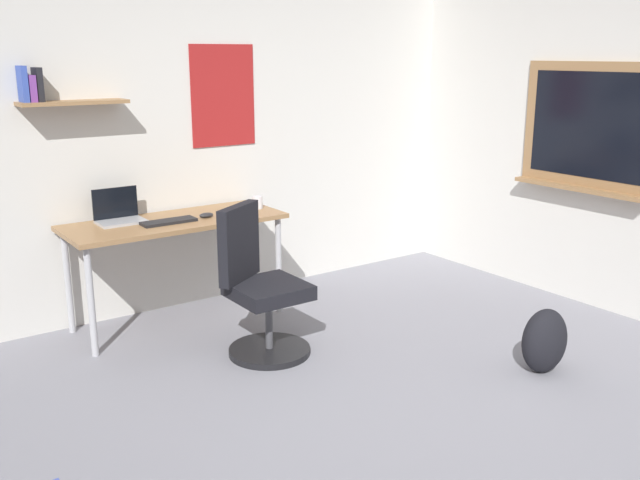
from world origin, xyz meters
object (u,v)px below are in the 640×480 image
(laptop, at_px, (119,214))
(keyboard, at_px, (169,222))
(coffee_mug, at_px, (257,202))
(office_chair, at_px, (259,292))
(backpack, at_px, (544,341))
(desk, at_px, (175,230))
(computer_mouse, at_px, (206,215))

(laptop, xyz_separation_m, keyboard, (0.26, -0.22, -0.04))
(coffee_mug, bearing_deg, office_chair, -120.29)
(office_chair, distance_m, laptop, 1.15)
(office_chair, relative_size, keyboard, 2.57)
(keyboard, relative_size, backpack, 0.93)
(laptop, height_order, keyboard, laptop)
(laptop, bearing_deg, desk, -23.23)
(desk, height_order, office_chair, office_chair)
(desk, relative_size, backpack, 3.78)
(computer_mouse, bearing_deg, keyboard, 180.00)
(office_chair, xyz_separation_m, laptop, (-0.53, 0.94, 0.39))
(office_chair, bearing_deg, coffee_mug, 59.71)
(keyboard, xyz_separation_m, coffee_mug, (0.72, 0.05, 0.04))
(laptop, distance_m, keyboard, 0.34)
(keyboard, relative_size, coffee_mug, 4.02)
(coffee_mug, distance_m, backpack, 2.23)
(desk, height_order, computer_mouse, computer_mouse)
(desk, xyz_separation_m, backpack, (1.43, -2.03, -0.47))
(office_chair, distance_m, computer_mouse, 0.81)
(computer_mouse, bearing_deg, desk, 159.94)
(office_chair, xyz_separation_m, backpack, (1.24, -1.23, -0.21))
(keyboard, bearing_deg, backpack, -52.37)
(computer_mouse, xyz_separation_m, coffee_mug, (0.44, 0.05, 0.03))
(laptop, relative_size, computer_mouse, 2.98)
(coffee_mug, bearing_deg, computer_mouse, -173.56)
(desk, distance_m, computer_mouse, 0.24)
(office_chair, relative_size, computer_mouse, 9.13)
(computer_mouse, relative_size, coffee_mug, 1.13)
(laptop, xyz_separation_m, backpack, (1.77, -2.17, -0.60))
(desk, distance_m, office_chair, 0.86)
(computer_mouse, relative_size, backpack, 0.26)
(laptop, xyz_separation_m, coffee_mug, (0.98, -0.17, -0.01))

